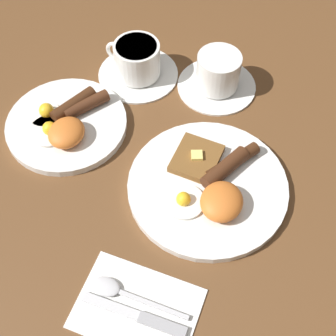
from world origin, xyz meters
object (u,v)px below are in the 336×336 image
breakfast_plate_far (66,123)px  spoon (117,291)px  teacup_near (218,74)px  knife (140,317)px  teacup_far (137,63)px  breakfast_plate_near (210,185)px

breakfast_plate_far → spoon: breakfast_plate_far is taller
teacup_near → spoon: 0.47m
teacup_near → knife: (-0.50, -0.04, -0.03)m
teacup_near → spoon: size_ratio=1.03×
knife → teacup_far: bearing=-67.9°
spoon → breakfast_plate_near: bearing=-107.9°
teacup_near → breakfast_plate_far: bearing=132.1°
breakfast_plate_far → teacup_far: size_ratio=1.38×
breakfast_plate_near → teacup_far: 0.32m
knife → spoon: bearing=-27.5°
teacup_near → knife: bearing=-174.9°
breakfast_plate_near → spoon: size_ratio=1.79×
breakfast_plate_far → knife: (-0.28, -0.28, -0.01)m
knife → breakfast_plate_near: bearing=-97.1°
breakfast_plate_near → spoon: (-0.23, 0.07, -0.00)m
breakfast_plate_far → teacup_far: (0.18, -0.07, 0.02)m
breakfast_plate_near → breakfast_plate_far: bearing=84.0°
breakfast_plate_near → breakfast_plate_far: breakfast_plate_near is taller
teacup_near → spoon: teacup_near is taller
breakfast_plate_near → breakfast_plate_far: (0.03, 0.30, 0.00)m
spoon → knife: bearing=153.7°
breakfast_plate_near → teacup_near: 0.25m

